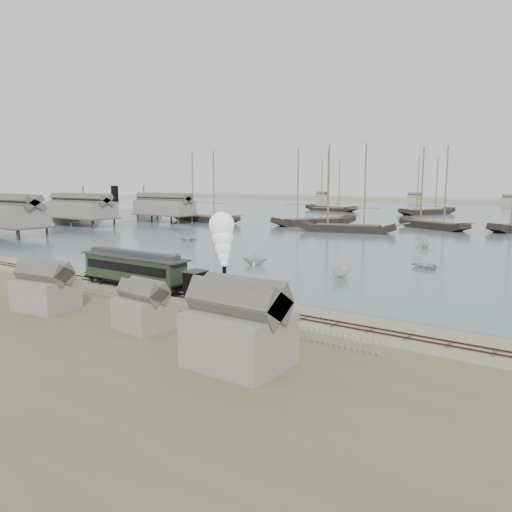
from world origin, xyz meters
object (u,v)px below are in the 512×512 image
Objects in this scene: locomotive at (219,263)px; beached_dinghy at (231,291)px; steamship at (115,203)px; passenger_coach at (134,268)px.

locomotive is 1.97× the size of beached_dinghy.
locomotive is 0.18× the size of steamship.
passenger_coach is 11.60m from beached_dinghy.
passenger_coach is at bearing -115.86° from steamship.
beached_dinghy is 106.93m from steamship.
passenger_coach is at bearing 131.95° from beached_dinghy.
steamship is at bearing 82.89° from beached_dinghy.
steamship is (-89.46, 58.38, 4.72)m from beached_dinghy.
locomotive is 0.58× the size of passenger_coach.
steamship is (-90.52, 61.53, 1.24)m from locomotive.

